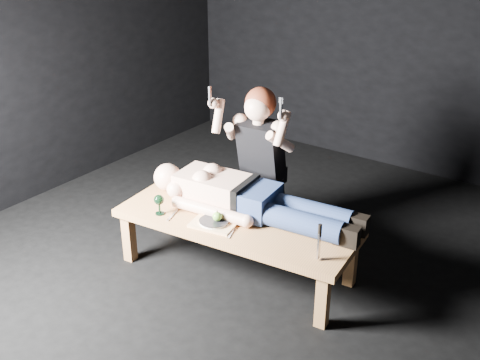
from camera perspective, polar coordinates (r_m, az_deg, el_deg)
The scene contains 13 objects.
ground at distance 4.44m, azimuth 2.47°, elevation -8.96°, with size 5.00×5.00×0.00m, color black.
back_wall at distance 6.03m, azimuth 16.36°, elevation 14.70°, with size 5.00×5.00×0.00m, color black.
table at distance 4.31m, azimuth -0.39°, elevation -6.56°, with size 1.79×0.67×0.45m, color #A8793B.
lying_man at distance 4.22m, azimuth 1.31°, elevation -1.58°, with size 1.94×0.59×0.29m, color #D4A489, non-canonical shape.
kneeling_woman at distance 4.61m, azimuth 2.56°, elevation 1.90°, with size 0.72×0.80×1.34m, color black, non-canonical shape.
serving_tray at distance 4.13m, azimuth -2.60°, elevation -4.35°, with size 0.32×0.23×0.02m, color tan.
plate at distance 4.12m, azimuth -2.61°, elevation -4.14°, with size 0.21×0.21×0.02m, color white.
apple at distance 4.10m, azimuth -2.28°, elevation -3.65°, with size 0.07×0.07×0.07m, color #3C9225.
goblet at distance 4.28m, azimuth -8.04°, elevation -2.44°, with size 0.08×0.08×0.16m, color black, non-canonical shape.
fork_flat at distance 4.28m, azimuth -6.69°, elevation -3.47°, with size 0.02×0.19×0.01m, color #B2B2B7.
knife_flat at distance 4.04m, azimuth -0.79°, elevation -5.15°, with size 0.02×0.19×0.01m, color #B2B2B7.
spoon_flat at distance 4.14m, azimuth -1.17°, elevation -4.32°, with size 0.02×0.19×0.01m, color #B2B2B7.
carving_knife at distance 3.71m, azimuth 7.87°, elevation -6.16°, with size 0.03×0.04×0.26m, color #B2B2B7, non-canonical shape.
Camera 1 is at (1.98, -3.10, 2.49)m, focal length 42.90 mm.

